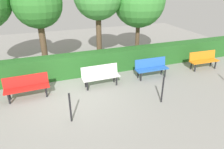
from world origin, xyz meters
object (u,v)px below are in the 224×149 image
at_px(bench_blue, 151,67).
at_px(bench_red, 27,86).
at_px(tree_near, 139,2).
at_px(bench_orange, 203,59).
at_px(tree_far, 37,4).
at_px(bench_white, 100,75).

xyz_separation_m(bench_blue, bench_red, (5.25, 0.02, 0.00)).
bearing_deg(bench_blue, tree_near, -102.56).
distance_m(bench_orange, tree_far, 8.27).
distance_m(bench_blue, bench_red, 5.25).
distance_m(bench_red, tree_far, 3.88).
relative_size(bench_orange, bench_white, 0.97).
relative_size(bench_orange, tree_far, 0.36).
distance_m(bench_orange, tree_near, 4.43).
relative_size(bench_blue, bench_red, 0.95).
bearing_deg(tree_near, bench_red, 25.85).
distance_m(bench_orange, bench_blue, 2.93).
xyz_separation_m(bench_orange, bench_red, (8.17, 0.02, 0.00)).
height_order(bench_white, bench_red, same).
height_order(bench_red, tree_near, tree_near).
relative_size(bench_blue, tree_far, 0.36).
height_order(bench_blue, bench_red, same).
xyz_separation_m(bench_white, bench_red, (2.85, -0.00, 0.00)).
height_order(bench_white, tree_far, tree_far).
bearing_deg(bench_white, tree_near, -137.94).
height_order(bench_blue, tree_far, tree_far).
height_order(bench_blue, bench_white, same).
xyz_separation_m(bench_blue, tree_far, (4.43, -2.75, 2.59)).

